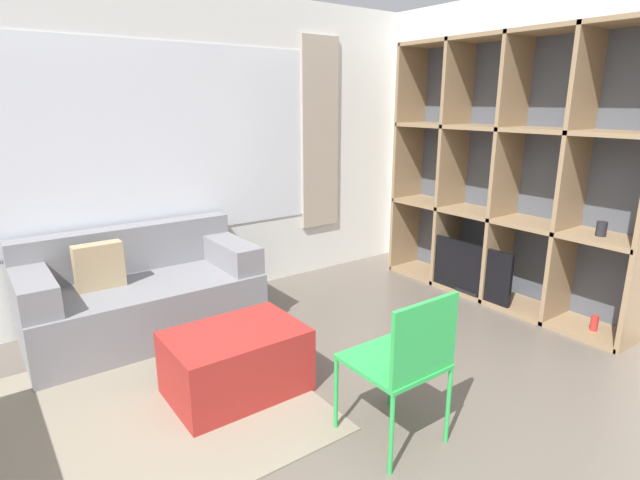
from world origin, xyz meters
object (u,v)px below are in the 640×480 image
(shelving_unit, at_px, (508,177))
(ottoman, at_px, (236,362))
(couch_main, at_px, (142,295))
(folding_chair, at_px, (405,357))

(shelving_unit, relative_size, ottoman, 2.93)
(couch_main, distance_m, ottoman, 1.22)
(couch_main, xyz_separation_m, ottoman, (0.20, -1.20, -0.10))
(shelving_unit, bearing_deg, folding_chair, -156.60)
(folding_chair, bearing_deg, ottoman, -63.36)
(shelving_unit, xyz_separation_m, folding_chair, (-2.22, -0.96, -0.61))
(couch_main, bearing_deg, folding_chair, -72.45)
(couch_main, xyz_separation_m, folding_chair, (0.69, -2.17, 0.21))
(shelving_unit, distance_m, couch_main, 3.25)
(couch_main, bearing_deg, shelving_unit, -22.56)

